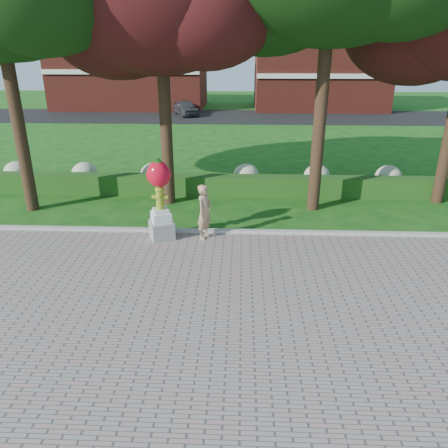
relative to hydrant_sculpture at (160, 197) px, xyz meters
name	(u,v)px	position (x,y,z in m)	size (l,w,h in m)	color
ground	(209,279)	(1.68, -2.50, -1.40)	(100.00, 100.00, 0.00)	#124A12
walkway	(193,390)	(1.68, -6.50, -1.38)	(40.00, 14.00, 0.04)	gray
curb	(216,232)	(1.68, 0.50, -1.33)	(40.00, 0.18, 0.15)	#ADADA5
lawn_hedge	(222,185)	(1.68, 4.50, -1.00)	(24.00, 0.70, 0.80)	#164714
hydrangea_row	(236,175)	(2.26, 5.50, -0.85)	(20.10, 1.10, 0.99)	#9FA780
street	(233,117)	(1.68, 25.50, -1.39)	(50.00, 8.00, 0.02)	black
building_left	(131,69)	(-8.32, 31.50, 2.10)	(14.00, 8.00, 7.00)	maroon
building_right	(319,73)	(9.68, 31.50, 1.80)	(12.00, 8.00, 6.40)	maroon
hydrant_sculpture	(160,197)	(0.00, 0.00, 0.00)	(0.91, 0.91, 2.57)	gray
woman	(205,212)	(1.35, 0.10, -0.49)	(0.64, 0.42, 1.74)	tan
parked_car	(186,108)	(-2.44, 26.09, -0.74)	(1.50, 3.74, 1.27)	#404247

